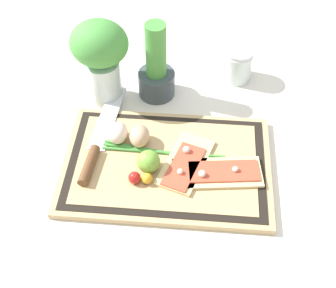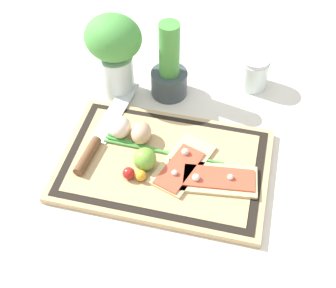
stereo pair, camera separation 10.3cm
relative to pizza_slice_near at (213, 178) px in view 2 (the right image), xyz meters
The scene contains 14 objects.
ground_plane 0.12m from the pizza_slice_near, 168.22° to the left, with size 6.00×6.00×0.00m, color silver.
cutting_board 0.12m from the pizza_slice_near, 168.22° to the left, with size 0.46×0.31×0.02m.
pizza_slice_near is the anchor object (origin of this frame).
pizza_slice_far 0.07m from the pizza_slice_near, 166.59° to the left, with size 0.13×0.18×0.02m.
knife 0.28m from the pizza_slice_near, behind, with size 0.06×0.31×0.02m.
egg_brown 0.19m from the pizza_slice_near, 157.15° to the left, with size 0.05×0.06×0.05m, color tan.
egg_pink 0.24m from the pizza_slice_near, 160.49° to the left, with size 0.05×0.06×0.05m, color beige.
lime 0.15m from the pizza_slice_near, behind, with size 0.05×0.05×0.05m, color #70A838.
cherry_tomato_red 0.18m from the pizza_slice_near, 169.08° to the right, with size 0.03×0.03×0.03m, color red.
cherry_tomato_yellow 0.15m from the pizza_slice_near, 167.58° to the right, with size 0.02×0.02×0.02m, color gold.
scallion_bunch 0.13m from the pizza_slice_near, 158.45° to the left, with size 0.27×0.05×0.01m.
herb_pot 0.31m from the pizza_slice_near, 120.91° to the left, with size 0.09×0.09×0.21m.
sauce_jar 0.34m from the pizza_slice_near, 82.82° to the left, with size 0.08×0.08×0.09m.
herb_glass 0.38m from the pizza_slice_near, 140.43° to the left, with size 0.14×0.12×0.22m.
Camera 2 is at (0.16, -0.62, 0.82)m, focal length 50.00 mm.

